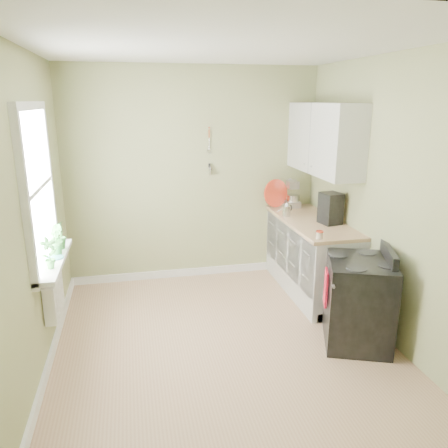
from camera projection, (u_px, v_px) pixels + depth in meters
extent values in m
cube|color=#A97F5E|center=(224.00, 345.00, 4.23)|extent=(3.20, 3.60, 0.02)
cube|color=white|center=(224.00, 44.00, 3.48)|extent=(3.20, 3.60, 0.02)
cube|color=#979B69|center=(194.00, 176.00, 5.56)|extent=(3.20, 0.02, 2.70)
cube|color=#979B69|center=(29.00, 220.00, 3.53)|extent=(0.02, 3.60, 2.70)
cube|color=#979B69|center=(387.00, 201.00, 4.18)|extent=(0.02, 3.60, 2.70)
cube|color=silver|center=(311.00, 257.00, 5.31)|extent=(0.60, 1.60, 0.87)
cube|color=tan|center=(312.00, 221.00, 5.18)|extent=(0.64, 1.60, 0.04)
cube|color=silver|center=(324.00, 139.00, 5.04)|extent=(0.35, 1.40, 0.80)
cube|color=white|center=(36.00, 188.00, 3.76)|extent=(0.02, 1.00, 1.30)
cube|color=white|center=(29.00, 106.00, 3.57)|extent=(0.06, 1.14, 0.07)
cube|color=white|center=(47.00, 262.00, 3.95)|extent=(0.06, 1.14, 0.07)
cube|color=white|center=(39.00, 188.00, 3.76)|extent=(0.04, 1.00, 0.04)
cube|color=white|center=(54.00, 260.00, 3.96)|extent=(0.18, 1.14, 0.04)
cube|color=white|center=(54.00, 296.00, 3.99)|extent=(0.12, 0.50, 0.35)
cylinder|color=tan|center=(209.00, 133.00, 5.42)|extent=(0.02, 0.02, 0.10)
cylinder|color=silver|center=(209.00, 143.00, 5.46)|extent=(0.01, 0.01, 0.16)
cylinder|color=silver|center=(209.00, 170.00, 5.55)|extent=(0.01, 0.14, 0.14)
cube|color=black|center=(358.00, 303.00, 4.18)|extent=(0.79, 0.85, 0.81)
cube|color=black|center=(362.00, 262.00, 4.06)|extent=(0.79, 0.85, 0.03)
cube|color=black|center=(388.00, 253.00, 4.10)|extent=(0.30, 0.66, 0.13)
cylinder|color=#B2B2B7|center=(331.00, 275.00, 4.03)|extent=(0.22, 0.53, 0.02)
cube|color=#A41224|center=(326.00, 287.00, 4.16)|extent=(0.09, 0.19, 0.34)
cube|color=#B2B2B7|center=(291.00, 203.00, 5.85)|extent=(0.22, 0.31, 0.08)
cube|color=#B2B2B7|center=(289.00, 191.00, 5.93)|extent=(0.12, 0.09, 0.21)
cube|color=#B2B2B7|center=(292.00, 184.00, 5.79)|extent=(0.17, 0.30, 0.10)
sphere|color=#B2B2B7|center=(289.00, 180.00, 5.89)|extent=(0.12, 0.12, 0.12)
cylinder|color=silver|center=(293.00, 200.00, 5.78)|extent=(0.16, 0.16, 0.13)
cylinder|color=silver|center=(286.00, 211.00, 5.32)|extent=(0.10, 0.10, 0.13)
cone|color=silver|center=(287.00, 204.00, 5.30)|extent=(0.10, 0.10, 0.04)
cylinder|color=silver|center=(281.00, 209.00, 5.30)|extent=(0.09, 0.05, 0.07)
cube|color=black|center=(331.00, 208.00, 4.98)|extent=(0.24, 0.26, 0.36)
cylinder|color=black|center=(327.00, 218.00, 5.00)|extent=(0.11, 0.11, 0.12)
cylinder|color=red|center=(276.00, 193.00, 5.76)|extent=(0.37, 0.17, 0.37)
cylinder|color=#BDA793|center=(320.00, 235.00, 4.47)|extent=(0.07, 0.07, 0.07)
cylinder|color=red|center=(320.00, 231.00, 4.46)|extent=(0.08, 0.08, 0.01)
imported|color=#347C32|center=(49.00, 253.00, 3.67)|extent=(0.18, 0.17, 0.28)
imported|color=#347C32|center=(55.00, 240.00, 4.02)|extent=(0.17, 0.19, 0.28)
imported|color=#347C32|center=(58.00, 235.00, 4.17)|extent=(0.19, 0.19, 0.27)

